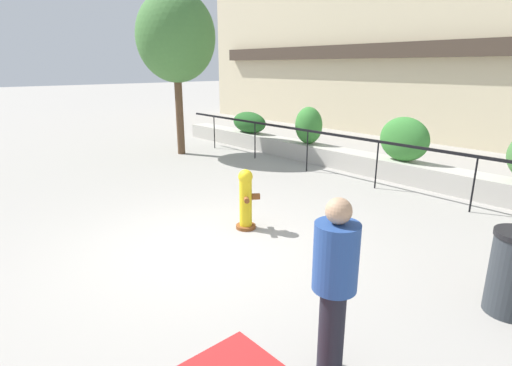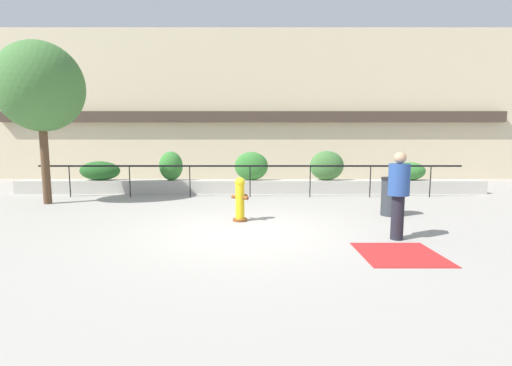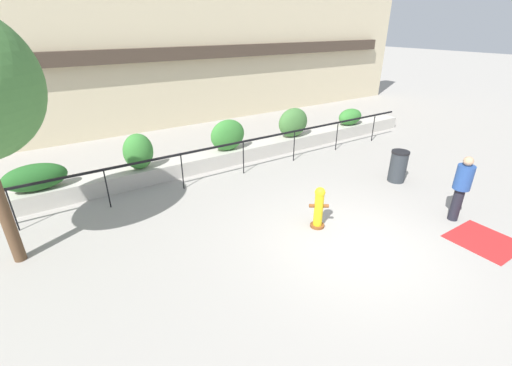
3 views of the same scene
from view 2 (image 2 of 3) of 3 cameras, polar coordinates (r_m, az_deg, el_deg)
name	(u,v)px [view 2 (image 2 of 3)]	position (r m, az deg, el deg)	size (l,w,h in m)	color
ground_plane	(247,232)	(7.44, -1.46, -8.11)	(120.00, 120.00, 0.00)	#9E9991
building_facade	(253,106)	(19.31, -0.44, 12.67)	(30.00, 1.36, 8.00)	beige
planter_wall_low	(252,187)	(13.30, -0.71, -0.60)	(18.00, 0.70, 0.50)	#B7B2A8
fence_railing_segment	(251,169)	(12.13, -0.80, 2.37)	(15.00, 0.05, 1.15)	black
hedge_bush_0	(101,171)	(14.56, -24.37, 1.87)	(1.56, 0.68, 0.73)	#235B23
hedge_bush_1	(172,166)	(13.63, -13.77, 2.79)	(0.90, 0.70, 1.11)	#387F33
hedge_bush_2	(253,166)	(13.23, -0.58, 2.83)	(1.29, 0.60, 1.10)	#387F33
hedge_bush_3	(328,166)	(13.51, 11.92, 2.85)	(1.31, 0.70, 1.13)	#427538
hedge_bush_4	(411,171)	(14.52, 24.44, 1.79)	(1.21, 0.70, 0.70)	#387F33
fire_hydrant	(241,199)	(8.37, -2.47, -2.64)	(0.49, 0.49, 1.08)	brown
street_tree	(42,87)	(12.76, -32.10, 13.34)	(2.60, 2.34, 5.01)	brown
pedestrian	(400,190)	(7.22, 22.88, -1.08)	(0.57, 0.57, 1.73)	black
tactile_warning_pad	(401,254)	(6.44, 23.00, -10.88)	(1.33, 1.33, 0.01)	#B22323
trash_bin	(393,197)	(9.70, 21.84, -2.11)	(0.55, 0.55, 1.01)	#2D3338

